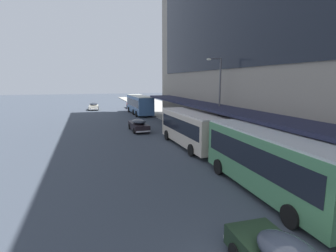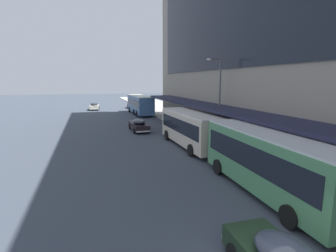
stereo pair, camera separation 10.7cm
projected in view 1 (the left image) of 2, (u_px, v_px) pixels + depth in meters
name	position (u px, v px, depth m)	size (l,w,h in m)	color
transit_bus_kerbside_front	(191.00, 127.00, 23.94)	(3.00, 9.68, 3.18)	beige
transit_bus_kerbside_rear	(139.00, 104.00, 47.20)	(3.02, 10.96, 3.35)	#3F6494
transit_bus_kerbside_far	(270.00, 159.00, 13.79)	(2.87, 10.14, 3.35)	#4C895C
sedan_second_near	(131.00, 105.00, 57.68)	(1.88, 4.83, 1.46)	#A5271E
sedan_second_mid	(139.00, 125.00, 31.55)	(1.92, 5.03, 1.47)	black
sedan_oncoming_front	(94.00, 106.00, 54.41)	(2.14, 4.46, 1.46)	beige
pedestrian_at_kerb	(273.00, 150.00, 18.35)	(0.33, 0.62, 1.86)	#332A10
street_lamp	(218.00, 95.00, 24.25)	(1.50, 0.28, 7.91)	#4C4C51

